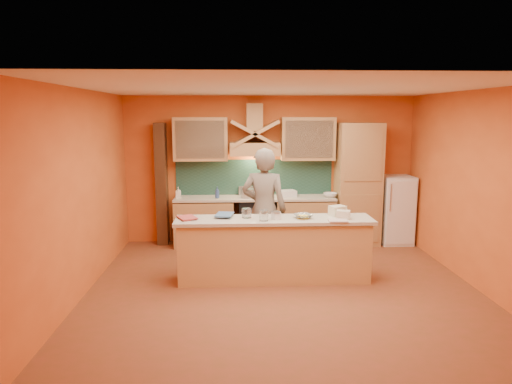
{
  "coord_description": "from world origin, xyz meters",
  "views": [
    {
      "loc": [
        -0.67,
        -6.21,
        2.45
      ],
      "look_at": [
        -0.34,
        0.9,
        1.24
      ],
      "focal_mm": 32.0,
      "sensor_mm": 36.0,
      "label": 1
    }
  ],
  "objects_px": {
    "mixing_bowl": "(303,216)",
    "fridge": "(395,210)",
    "stove": "(255,221)",
    "person": "(264,210)",
    "kitchen_scale": "(276,216)"
  },
  "relations": [
    {
      "from": "kitchen_scale",
      "to": "stove",
      "type": "bearing_deg",
      "value": 72.19
    },
    {
      "from": "fridge",
      "to": "mixing_bowl",
      "type": "distance_m",
      "value": 2.84
    },
    {
      "from": "fridge",
      "to": "mixing_bowl",
      "type": "height_order",
      "value": "fridge"
    },
    {
      "from": "mixing_bowl",
      "to": "fridge",
      "type": "bearing_deg",
      "value": 42.74
    },
    {
      "from": "person",
      "to": "stove",
      "type": "bearing_deg",
      "value": -73.48
    },
    {
      "from": "person",
      "to": "kitchen_scale",
      "type": "height_order",
      "value": "person"
    },
    {
      "from": "stove",
      "to": "mixing_bowl",
      "type": "relative_size",
      "value": 3.5
    },
    {
      "from": "stove",
      "to": "person",
      "type": "distance_m",
      "value": 1.52
    },
    {
      "from": "fridge",
      "to": "mixing_bowl",
      "type": "bearing_deg",
      "value": -137.26
    },
    {
      "from": "stove",
      "to": "person",
      "type": "relative_size",
      "value": 0.46
    },
    {
      "from": "fridge",
      "to": "person",
      "type": "xyz_separation_m",
      "value": [
        -2.62,
        -1.43,
        0.32
      ]
    },
    {
      "from": "kitchen_scale",
      "to": "mixing_bowl",
      "type": "distance_m",
      "value": 0.41
    },
    {
      "from": "fridge",
      "to": "stove",
      "type": "bearing_deg",
      "value": 180.0
    },
    {
      "from": "fridge",
      "to": "kitchen_scale",
      "type": "height_order",
      "value": "fridge"
    },
    {
      "from": "stove",
      "to": "person",
      "type": "xyz_separation_m",
      "value": [
        0.08,
        -1.43,
        0.52
      ]
    }
  ]
}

